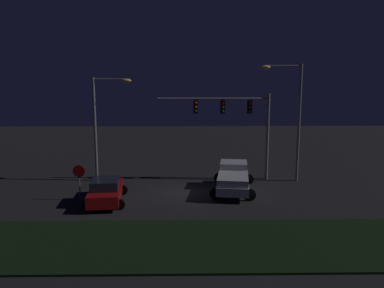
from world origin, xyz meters
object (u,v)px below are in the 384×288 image
object	(u,v)px
traffic_signal_gantry	(235,115)
street_lamp_left	(103,116)
pickup_truck	(233,176)
stop_sign	(79,176)
car_sedan	(106,191)
street_lamp_right	(291,108)

from	to	relation	value
traffic_signal_gantry	street_lamp_left	xyz separation A→B (m)	(-9.77, -0.19, -0.01)
pickup_truck	stop_sign	xyz separation A→B (m)	(-9.83, -1.88, 0.56)
car_sedan	traffic_signal_gantry	xyz separation A→B (m)	(8.57, 5.54, 4.16)
street_lamp_left	street_lamp_right	size ratio (longest dim) A/B	0.89
pickup_truck	street_lamp_right	xyz separation A→B (m)	(4.49, 2.61, 4.42)
street_lamp_left	stop_sign	world-z (taller)	street_lamp_left
car_sedan	stop_sign	size ratio (longest dim) A/B	2.05
stop_sign	traffic_signal_gantry	bearing A→B (deg)	25.90
traffic_signal_gantry	pickup_truck	bearing A→B (deg)	-98.69
pickup_truck	car_sedan	world-z (taller)	pickup_truck
car_sedan	street_lamp_right	size ratio (longest dim) A/B	0.53
car_sedan	street_lamp_left	world-z (taller)	street_lamp_left
pickup_truck	street_lamp_right	bearing A→B (deg)	-51.79
traffic_signal_gantry	stop_sign	world-z (taller)	traffic_signal_gantry
car_sedan	traffic_signal_gantry	distance (m)	11.02
street_lamp_left	street_lamp_right	xyz separation A→B (m)	(13.78, -0.33, 0.53)
street_lamp_right	stop_sign	world-z (taller)	street_lamp_right
car_sedan	street_lamp_left	size ratio (longest dim) A/B	0.60
street_lamp_left	street_lamp_right	world-z (taller)	street_lamp_right
street_lamp_left	stop_sign	distance (m)	5.87
traffic_signal_gantry	street_lamp_right	distance (m)	4.08
car_sedan	street_lamp_left	xyz separation A→B (m)	(-1.20, 5.34, 4.15)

